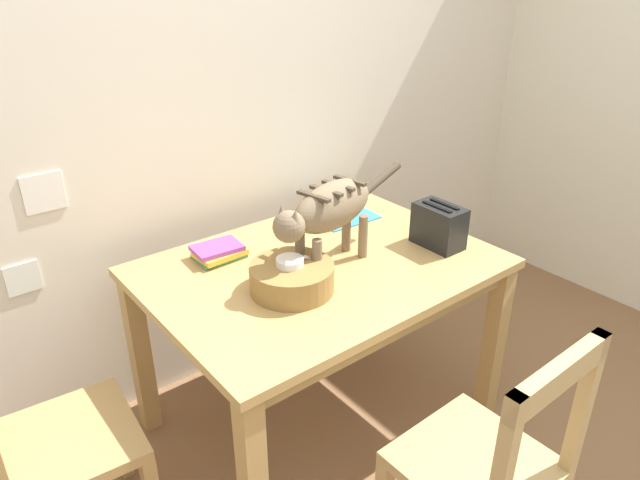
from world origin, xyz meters
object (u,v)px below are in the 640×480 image
object	(u,v)px
saucer_bowl	(290,285)
wooden_chair_far	(52,442)
wicker_basket	(292,277)
toaster	(439,226)
cat	(329,210)
magazine	(343,216)
book_stack	(219,252)
dining_table	(320,284)
coffee_mug	(291,270)
wooden_chair_near	(487,467)

from	to	relation	value
saucer_bowl	wooden_chair_far	xyz separation A→B (m)	(-0.82, 0.14, -0.33)
wicker_basket	toaster	world-z (taller)	toaster
cat	wicker_basket	bearing A→B (deg)	91.35
magazine	wooden_chair_far	world-z (taller)	wooden_chair_far
wooden_chair_far	book_stack	bearing A→B (deg)	111.18
saucer_bowl	book_stack	xyz separation A→B (m)	(-0.08, 0.36, 0.01)
dining_table	coffee_mug	distance (m)	0.27
cat	saucer_bowl	world-z (taller)	cat
dining_table	magazine	world-z (taller)	magazine
wooden_chair_near	cat	bearing A→B (deg)	85.62
coffee_mug	wooden_chair_near	xyz separation A→B (m)	(0.15, -0.76, -0.39)
book_stack	toaster	size ratio (longest dim) A/B	0.97
saucer_bowl	book_stack	distance (m)	0.37
saucer_bowl	book_stack	bearing A→B (deg)	101.94
toaster	saucer_bowl	bearing A→B (deg)	172.54
cat	toaster	bearing A→B (deg)	-116.45
magazine	wicker_basket	xyz separation A→B (m)	(-0.55, -0.37, 0.05)
wooden_chair_near	saucer_bowl	bearing A→B (deg)	100.64
coffee_mug	magazine	distance (m)	0.67
wicker_basket	coffee_mug	bearing A→B (deg)	104.45
coffee_mug	magazine	size ratio (longest dim) A/B	0.53
coffee_mug	saucer_bowl	bearing A→B (deg)	180.00
magazine	wooden_chair_near	xyz separation A→B (m)	(-0.40, -1.13, -0.31)
wooden_chair_near	wooden_chair_far	xyz separation A→B (m)	(-0.98, 0.91, 0.00)
wooden_chair_far	wicker_basket	bearing A→B (deg)	84.72
dining_table	magazine	distance (m)	0.46
saucer_bowl	toaster	size ratio (longest dim) A/B	1.05
cat	wooden_chair_far	world-z (taller)	cat
cat	wooden_chair_far	bearing A→B (deg)	73.25
wicker_basket	book_stack	bearing A→B (deg)	102.44
coffee_mug	wooden_chair_far	xyz separation A→B (m)	(-0.83, 0.14, -0.39)
book_stack	magazine	bearing A→B (deg)	0.43
cat	coffee_mug	size ratio (longest dim) A/B	4.98
dining_table	toaster	bearing A→B (deg)	-20.17
saucer_bowl	wooden_chair_near	size ratio (longest dim) A/B	0.23
coffee_mug	dining_table	bearing A→B (deg)	23.27
saucer_bowl	coffee_mug	size ratio (longest dim) A/B	1.51
coffee_mug	cat	bearing A→B (deg)	11.19
cat	saucer_bowl	xyz separation A→B (m)	(-0.21, -0.04, -0.22)
magazine	toaster	xyz separation A→B (m)	(0.11, -0.45, 0.08)
wicker_basket	wooden_chair_far	size ratio (longest dim) A/B	0.32
dining_table	wicker_basket	xyz separation A→B (m)	(-0.19, -0.09, 0.14)
book_stack	wooden_chair_far	distance (m)	0.85
cat	coffee_mug	xyz separation A→B (m)	(-0.20, -0.04, -0.16)
wicker_basket	wooden_chair_far	bearing A→B (deg)	169.91
wooden_chair_far	toaster	bearing A→B (deg)	86.02
dining_table	coffee_mug	bearing A→B (deg)	-156.73
dining_table	wicker_basket	distance (m)	0.26
magazine	coffee_mug	bearing A→B (deg)	-142.65
book_stack	wooden_chair_near	size ratio (longest dim) A/B	0.21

